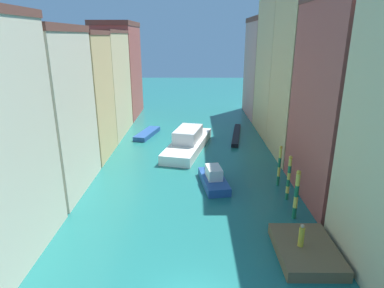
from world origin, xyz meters
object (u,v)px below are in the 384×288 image
object	(u,v)px
mooring_pole_0	(296,194)
gondola_black	(236,135)
person_on_dock	(301,236)
mooring_pole_1	(289,178)
waterfront_dock	(306,250)
vaporetto_white	(188,142)
mooring_pole_2	(279,165)
motorboat_1	(147,134)
motorboat_0	(214,179)

from	to	relation	value
mooring_pole_0	gondola_black	xyz separation A→B (m)	(-1.87, 22.24, -1.83)
person_on_dock	mooring_pole_1	bearing A→B (deg)	80.83
mooring_pole_0	mooring_pole_1	size ratio (longest dim) A/B	0.99
waterfront_dock	mooring_pole_0	world-z (taller)	mooring_pole_0
mooring_pole_0	vaporetto_white	xyz separation A→B (m)	(-8.71, 16.62, -1.11)
mooring_pole_2	gondola_black	bearing A→B (deg)	97.20
mooring_pole_2	gondola_black	distance (m)	16.41
person_on_dock	mooring_pole_2	xyz separation A→B (m)	(1.18, 10.78, 0.55)
vaporetto_white	motorboat_1	size ratio (longest dim) A/B	2.01
mooring_pole_0	mooring_pole_2	world-z (taller)	mooring_pole_0
person_on_dock	motorboat_0	bearing A→B (deg)	115.06
mooring_pole_0	vaporetto_white	size ratio (longest dim) A/B	0.31
gondola_black	motorboat_1	size ratio (longest dim) A/B	1.59
mooring_pole_1	mooring_pole_2	xyz separation A→B (m)	(-0.08, 2.94, -0.05)
vaporetto_white	waterfront_dock	bearing A→B (deg)	-69.09
motorboat_0	motorboat_1	world-z (taller)	motorboat_0
mooring_pole_1	motorboat_0	xyz separation A→B (m)	(-6.30, 2.93, -1.47)
gondola_black	motorboat_0	xyz separation A→B (m)	(-4.17, -16.19, 0.37)
motorboat_1	waterfront_dock	bearing A→B (deg)	-62.51
mooring_pole_0	mooring_pole_2	distance (m)	6.07
person_on_dock	mooring_pole_0	bearing A→B (deg)	77.96
gondola_black	motorboat_1	world-z (taller)	motorboat_1
mooring_pole_0	mooring_pole_1	world-z (taller)	mooring_pole_1
mooring_pole_1	mooring_pole_2	bearing A→B (deg)	91.59
mooring_pole_1	gondola_black	size ratio (longest dim) A/B	0.40
waterfront_dock	mooring_pole_1	size ratio (longest dim) A/B	1.29
gondola_black	motorboat_1	distance (m)	12.87
waterfront_dock	person_on_dock	size ratio (longest dim) A/B	3.31
waterfront_dock	mooring_pole_2	size ratio (longest dim) A/B	1.32
motorboat_1	motorboat_0	bearing A→B (deg)	-62.22
mooring_pole_1	vaporetto_white	bearing A→B (deg)	123.59
person_on_dock	mooring_pole_2	world-z (taller)	mooring_pole_2
person_on_dock	vaporetto_white	bearing A→B (deg)	109.84
mooring_pole_0	motorboat_0	xyz separation A→B (m)	(-6.04, 6.06, -1.47)
mooring_pole_2	motorboat_0	distance (m)	6.38
mooring_pole_2	vaporetto_white	distance (m)	13.84
vaporetto_white	motorboat_1	distance (m)	8.50
mooring_pole_0	mooring_pole_2	xyz separation A→B (m)	(0.18, 6.06, -0.05)
mooring_pole_1	gondola_black	bearing A→B (deg)	96.35
mooring_pole_0	motorboat_1	size ratio (longest dim) A/B	0.63
mooring_pole_2	motorboat_0	world-z (taller)	mooring_pole_2
person_on_dock	waterfront_dock	bearing A→B (deg)	9.69
person_on_dock	gondola_black	xyz separation A→B (m)	(-0.86, 26.96, -1.23)
mooring_pole_2	motorboat_1	bearing A→B (deg)	132.11
mooring_pole_1	person_on_dock	bearing A→B (deg)	-99.17
mooring_pole_0	vaporetto_white	world-z (taller)	mooring_pole_0
mooring_pole_1	motorboat_0	size ratio (longest dim) A/B	0.71
mooring_pole_2	motorboat_1	size ratio (longest dim) A/B	0.62
person_on_dock	mooring_pole_1	xyz separation A→B (m)	(1.26, 7.84, 0.60)
mooring_pole_0	motorboat_1	bearing A→B (deg)	123.15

